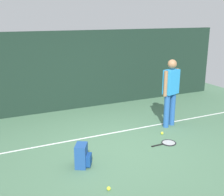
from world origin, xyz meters
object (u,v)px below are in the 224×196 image
Objects in this scene: tennis_ball_near_player at (109,188)px; backpack at (82,156)px; tennis_player at (171,89)px; tennis_ball_by_fence at (162,133)px; tennis_racket at (168,143)px.

backpack is at bearing 98.06° from tennis_ball_near_player.
tennis_player reaches higher than tennis_ball_by_fence.
tennis_player reaches higher than tennis_ball_near_player.
backpack is 6.67× the size of tennis_ball_near_player.
tennis_player reaches higher than backpack.
tennis_player is at bearing 36.87° from tennis_ball_near_player.
tennis_player is 25.76× the size of tennis_ball_near_player.
tennis_ball_by_fence is at bearing 69.42° from tennis_racket.
tennis_ball_near_player and tennis_ball_by_fence have the same top height.
tennis_player reaches higher than tennis_racket.
tennis_racket is at bearing -56.24° from backpack.
tennis_player is at bearing -39.67° from backpack.
tennis_ball_by_fence is at bearing -44.80° from backpack.
tennis_player is 3.32m from tennis_ball_near_player.
tennis_player is at bearing 39.91° from tennis_ball_by_fence.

